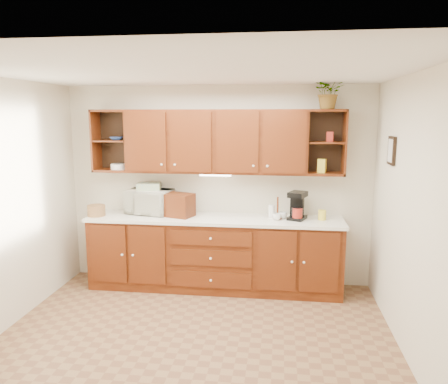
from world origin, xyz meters
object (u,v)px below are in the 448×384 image
(potted_plant, at_px, (329,92))
(microwave, at_px, (149,201))
(bread_box, at_px, (177,205))
(coffee_maker, at_px, (297,206))

(potted_plant, bearing_deg, microwave, 178.91)
(microwave, relative_size, potted_plant, 1.42)
(bread_box, distance_m, potted_plant, 2.33)
(coffee_maker, bearing_deg, bread_box, -156.22)
(microwave, relative_size, coffee_maker, 1.64)
(coffee_maker, bearing_deg, potted_plant, 29.95)
(bread_box, height_order, potted_plant, potted_plant)
(microwave, bearing_deg, potted_plant, 9.44)
(coffee_maker, bearing_deg, microwave, -159.97)
(bread_box, bearing_deg, coffee_maker, 20.02)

